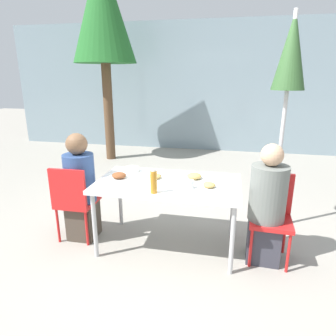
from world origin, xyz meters
TOP-DOWN VIEW (x-y plane):
  - ground_plane at (0.00, 0.00)m, footprint 24.00×24.00m
  - building_facade at (0.00, 4.62)m, footprint 10.00×0.20m
  - dining_table at (0.00, 0.00)m, footprint 1.47×0.84m
  - chair_left at (-1.03, -0.09)m, footprint 0.40×0.40m
  - person_left at (-0.98, -0.01)m, footprint 0.33×0.33m
  - chair_right at (1.04, 0.03)m, footprint 0.42×0.42m
  - person_right at (0.98, -0.05)m, footprint 0.35×0.35m
  - closed_umbrella at (1.16, 0.67)m, footprint 0.36×0.36m
  - plate_0 at (-0.15, 0.04)m, footprint 0.23×0.23m
  - plate_1 at (-0.52, -0.03)m, footprint 0.27×0.27m
  - plate_2 at (0.43, -0.10)m, footprint 0.22×0.22m
  - plate_3 at (0.26, 0.12)m, footprint 0.28×0.28m
  - bottle at (-0.07, -0.32)m, footprint 0.06×0.06m
  - drinking_cup at (0.25, -0.13)m, footprint 0.07×0.07m
  - salad_bowl at (-0.47, 0.26)m, footprint 0.16×0.16m
  - tree_behind_left at (-2.00, 3.26)m, footprint 1.28×1.28m

SIDE VIEW (x-z plane):
  - ground_plane at x=0.00m, z-range 0.00..0.00m
  - chair_left at x=-1.03m, z-range 0.07..0.94m
  - chair_right at x=1.04m, z-range 0.07..0.94m
  - person_right at x=0.98m, z-range -0.03..1.16m
  - person_left at x=-0.98m, z-range -0.03..1.18m
  - dining_table at x=0.00m, z-range 0.31..1.05m
  - plate_2 at x=0.43m, z-range 0.73..0.79m
  - plate_0 at x=-0.15m, z-range 0.73..0.79m
  - salad_bowl at x=-0.47m, z-range 0.74..0.79m
  - plate_1 at x=-0.52m, z-range 0.73..0.80m
  - plate_3 at x=0.26m, z-range 0.73..0.80m
  - drinking_cup at x=0.25m, z-range 0.74..0.82m
  - bottle at x=-0.07m, z-range 0.73..0.97m
  - building_facade at x=0.00m, z-range 0.00..3.00m
  - closed_umbrella at x=1.16m, z-range 0.66..3.09m
  - tree_behind_left at x=-2.00m, z-range 0.96..5.05m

